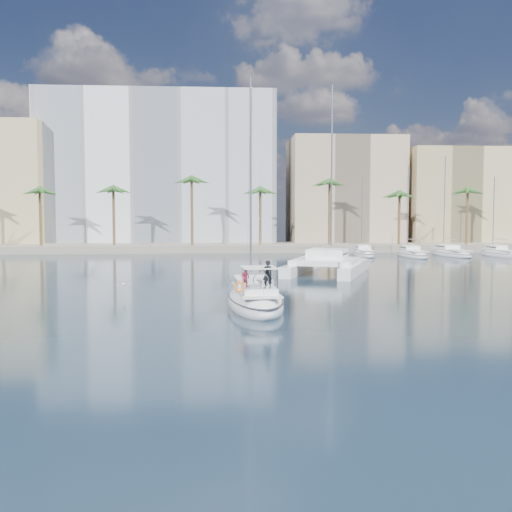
{
  "coord_description": "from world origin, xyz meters",
  "views": [
    {
      "loc": [
        -1.09,
        -34.91,
        5.83
      ],
      "look_at": [
        1.26,
        1.5,
        3.28
      ],
      "focal_mm": 40.0,
      "sensor_mm": 36.0,
      "label": 1
    }
  ],
  "objects": [
    {
      "name": "palm_centre",
      "position": [
        0.0,
        57.0,
        10.28
      ],
      "size": [
        3.6,
        3.6,
        12.3
      ],
      "color": "brown",
      "rests_on": "ground"
    },
    {
      "name": "seagull",
      "position": [
        -8.1,
        7.12,
        0.84
      ],
      "size": [
        1.14,
        0.49,
        0.21
      ],
      "color": "silver",
      "rests_on": "ground"
    },
    {
      "name": "quay",
      "position": [
        0.0,
        61.0,
        0.6
      ],
      "size": [
        120.0,
        14.0,
        1.2
      ],
      "primitive_type": "cube",
      "color": "gray",
      "rests_on": "ground"
    },
    {
      "name": "building_modern",
      "position": [
        -12.0,
        73.0,
        14.0
      ],
      "size": [
        42.0,
        16.0,
        28.0
      ],
      "primitive_type": "cube",
      "color": "white",
      "rests_on": "ground"
    },
    {
      "name": "ground",
      "position": [
        0.0,
        0.0,
        0.0
      ],
      "size": [
        160.0,
        160.0,
        0.0
      ],
      "primitive_type": "plane",
      "color": "black",
      "rests_on": "ground"
    },
    {
      "name": "catamaran",
      "position": [
        9.85,
        22.3,
        1.18
      ],
      "size": [
        11.11,
        14.91,
        19.35
      ],
      "rotation": [
        0.0,
        0.0,
        -0.37
      ],
      "color": "white",
      "rests_on": "ground"
    },
    {
      "name": "moored_yacht_c",
      "position": [
        33.0,
        47.0,
        0.0
      ],
      "size": [
        3.98,
        12.33,
        15.54
      ],
      "primitive_type": null,
      "rotation": [
        0.0,
        0.0,
        0.03
      ],
      "color": "white",
      "rests_on": "ground"
    },
    {
      "name": "palm_left",
      "position": [
        -34.0,
        57.0,
        10.28
      ],
      "size": [
        3.6,
        3.6,
        12.3
      ],
      "color": "brown",
      "rests_on": "ground"
    },
    {
      "name": "building_beige",
      "position": [
        22.0,
        70.0,
        10.0
      ],
      "size": [
        20.0,
        14.0,
        20.0
      ],
      "primitive_type": "cube",
      "color": "tan",
      "rests_on": "ground"
    },
    {
      "name": "moored_yacht_a",
      "position": [
        20.0,
        47.0,
        0.0
      ],
      "size": [
        3.37,
        9.52,
        11.9
      ],
      "primitive_type": null,
      "rotation": [
        0.0,
        0.0,
        -0.07
      ],
      "color": "white",
      "rests_on": "ground"
    },
    {
      "name": "building_tan_right",
      "position": [
        42.0,
        68.0,
        9.0
      ],
      "size": [
        18.0,
        12.0,
        18.0
      ],
      "primitive_type": "cube",
      "color": "tan",
      "rests_on": "ground"
    },
    {
      "name": "main_sloop",
      "position": [
        1.16,
        1.39,
        0.5
      ],
      "size": [
        3.97,
        10.83,
        15.83
      ],
      "rotation": [
        0.0,
        0.0,
        0.05
      ],
      "color": "white",
      "rests_on": "ground"
    },
    {
      "name": "moored_yacht_d",
      "position": [
        39.5,
        45.0,
        0.0
      ],
      "size": [
        3.52,
        9.55,
        11.9
      ],
      "primitive_type": null,
      "rotation": [
        0.0,
        0.0,
        0.09
      ],
      "color": "white",
      "rests_on": "ground"
    },
    {
      "name": "palm_right",
      "position": [
        34.0,
        57.0,
        10.28
      ],
      "size": [
        3.6,
        3.6,
        12.3
      ],
      "color": "brown",
      "rests_on": "ground"
    },
    {
      "name": "moored_yacht_b",
      "position": [
        26.5,
        45.0,
        0.0
      ],
      "size": [
        3.32,
        10.83,
        13.72
      ],
      "primitive_type": null,
      "rotation": [
        0.0,
        0.0,
        -0.02
      ],
      "color": "white",
      "rests_on": "ground"
    }
  ]
}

